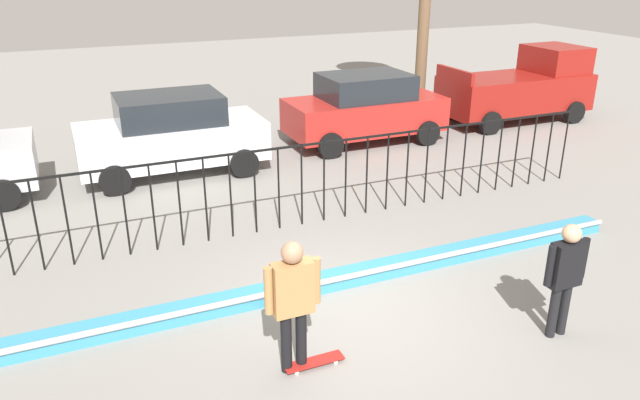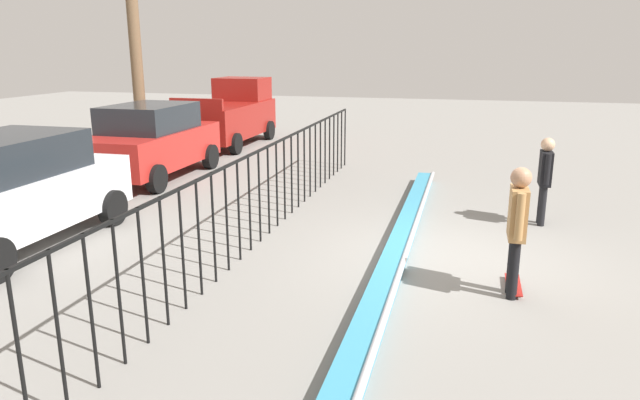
# 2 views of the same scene
# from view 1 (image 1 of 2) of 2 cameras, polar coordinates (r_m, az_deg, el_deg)

# --- Properties ---
(ground_plane) EXTENTS (60.00, 60.00, 0.00)m
(ground_plane) POSITION_cam_1_polar(r_m,az_deg,el_deg) (9.26, 3.21, -10.33)
(ground_plane) COLOR gray
(bowl_coping_ledge) EXTENTS (11.00, 0.40, 0.27)m
(bowl_coping_ledge) POSITION_cam_1_polar(r_m,az_deg,el_deg) (9.81, 1.14, -7.46)
(bowl_coping_ledge) COLOR teal
(bowl_coping_ledge) RESTS_ON ground
(perimeter_fence) EXTENTS (14.04, 0.04, 1.63)m
(perimeter_fence) POSITION_cam_1_polar(r_m,az_deg,el_deg) (11.49, -3.88, 2.00)
(perimeter_fence) COLOR black
(perimeter_fence) RESTS_ON ground
(skateboarder) EXTENTS (0.73, 0.27, 1.80)m
(skateboarder) POSITION_cam_1_polar(r_m,az_deg,el_deg) (7.55, -2.54, -8.86)
(skateboarder) COLOR black
(skateboarder) RESTS_ON ground
(skateboard) EXTENTS (0.80, 0.20, 0.07)m
(skateboard) POSITION_cam_1_polar(r_m,az_deg,el_deg) (8.16, -0.57, -14.82)
(skateboard) COLOR #A51E19
(skateboard) RESTS_ON ground
(camera_operator) EXTENTS (0.68, 0.25, 1.68)m
(camera_operator) POSITION_cam_1_polar(r_m,az_deg,el_deg) (8.87, 21.87, -6.10)
(camera_operator) COLOR black
(camera_operator) RESTS_ON ground
(parked_car_white) EXTENTS (4.30, 2.12, 1.90)m
(parked_car_white) POSITION_cam_1_polar(r_m,az_deg,el_deg) (14.94, -13.66, 6.01)
(parked_car_white) COLOR silver
(parked_car_white) RESTS_ON ground
(parked_car_red) EXTENTS (4.30, 2.12, 1.90)m
(parked_car_red) POSITION_cam_1_polar(r_m,az_deg,el_deg) (17.06, 4.19, 8.55)
(parked_car_red) COLOR #B2231E
(parked_car_red) RESTS_ON ground
(pickup_truck) EXTENTS (4.70, 2.12, 2.24)m
(pickup_truck) POSITION_cam_1_polar(r_m,az_deg,el_deg) (20.31, 18.21, 9.90)
(pickup_truck) COLOR maroon
(pickup_truck) RESTS_ON ground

